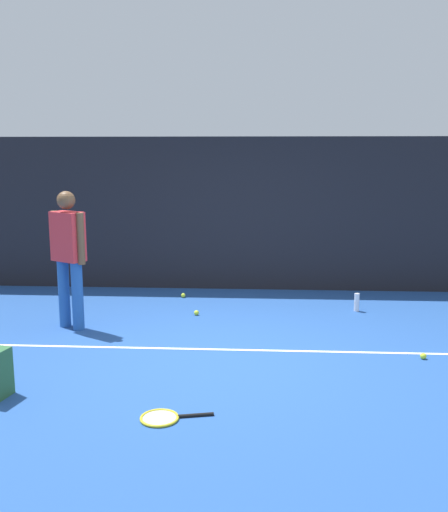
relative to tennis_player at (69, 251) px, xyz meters
The scene contains 9 objects.
ground_plane 2.29m from the tennis_player, 22.20° to the right, with size 12.00×12.00×0.00m, color #234C93.
back_fence 2.94m from the tennis_player, 49.09° to the left, with size 10.00×0.10×2.39m, color black.
court_line 2.26m from the tennis_player, 19.89° to the right, with size 9.00×0.05×0.00m, color white.
tennis_player is the anchor object (origin of this frame).
tennis_racket 3.01m from the tennis_player, 57.33° to the right, with size 0.64×0.39×0.03m.
tennis_ball_near_player 2.18m from the tennis_player, 52.97° to the left, with size 0.07×0.07×0.07m, color #CCE033.
tennis_ball_by_fence 4.26m from the tennis_player, 11.93° to the right, with size 0.07×0.07×0.07m, color #CCE033.
tennis_ball_mid_court 1.87m from the tennis_player, 23.46° to the left, with size 0.07×0.07×0.07m, color #CCE033.
water_bottle 3.89m from the tennis_player, 14.89° to the left, with size 0.07×0.07×0.25m, color white.
Camera 1 is at (0.38, -5.98, 2.17)m, focal length 40.34 mm.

